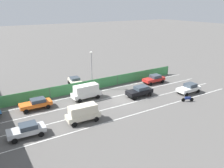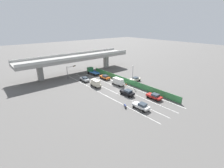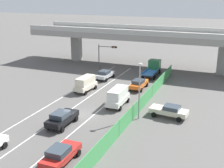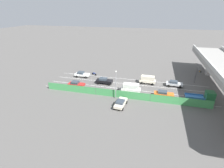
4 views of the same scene
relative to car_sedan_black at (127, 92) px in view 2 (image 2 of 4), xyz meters
name	(u,v)px [view 2 (image 2 of 4)]	position (x,y,z in m)	size (l,w,h in m)	color
ground_plane	(121,92)	(0.24, 2.99, -0.94)	(300.00, 300.00, 0.00)	#565451
lane_line_left_edge	(100,93)	(-4.99, 6.48, -0.93)	(0.14, 42.97, 0.01)	silver
lane_line_mid_left	(109,90)	(-1.51, 6.48, -0.93)	(0.14, 42.97, 0.01)	silver
lane_line_mid_right	(118,87)	(1.98, 6.48, -0.93)	(0.14, 42.97, 0.01)	silver
lane_line_right_edge	(125,85)	(5.47, 6.48, -0.93)	(0.14, 42.97, 0.01)	silver
elevated_overpass	(77,58)	(0.24, 29.96, 5.20)	(47.18, 9.07, 7.80)	gray
green_fence	(128,81)	(6.86, 6.48, -0.01)	(0.10, 39.07, 1.85)	#3D8E4C
car_sedan_black	(127,92)	(0.00, 0.00, 0.00)	(2.06, 4.51, 1.70)	black
car_van_white	(118,81)	(3.56, 8.06, 0.39)	(2.12, 4.77, 2.38)	silver
car_taxi_orange	(105,77)	(3.95, 15.90, -0.07)	(2.02, 4.55, 1.53)	orange
car_sedan_red	(154,96)	(3.97, -6.58, -0.06)	(2.10, 4.41, 1.59)	red
car_van_cream	(96,83)	(-3.12, 11.69, 0.34)	(2.11, 4.46, 2.27)	beige
car_hatchback_white	(141,106)	(-3.23, -8.11, -0.04)	(2.17, 4.40, 1.65)	silver
car_sedan_silver	(85,79)	(-3.07, 18.75, -0.07)	(2.15, 4.32, 1.56)	#B7BABC
flatbed_truck_blue	(92,71)	(3.85, 24.82, 0.38)	(2.36, 6.04, 2.56)	black
motorcycle	(125,106)	(-5.70, -5.05, -0.48)	(0.97, 1.81, 0.93)	black
parked_sedan_cream	(135,79)	(10.63, 6.96, -0.09)	(4.62, 2.33, 1.50)	beige
traffic_light	(70,70)	(-5.52, 24.55, 2.57)	(3.72, 0.44, 4.86)	#47474C
street_lamp	(133,73)	(7.39, 5.08, 3.22)	(0.60, 0.36, 6.80)	gray
traffic_cone	(126,84)	(5.67, 6.22, -0.62)	(0.47, 0.47, 0.68)	orange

